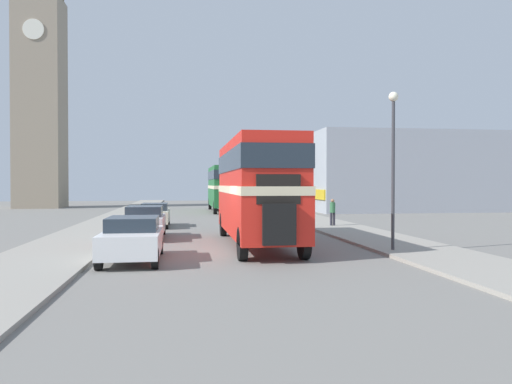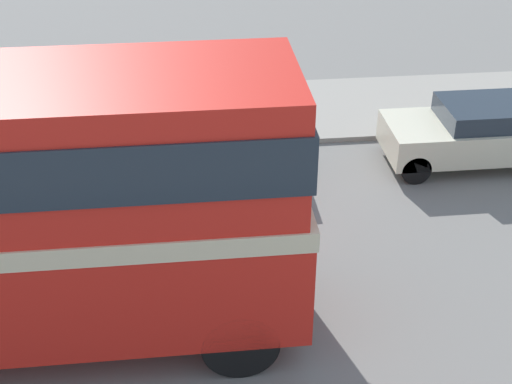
% 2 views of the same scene
% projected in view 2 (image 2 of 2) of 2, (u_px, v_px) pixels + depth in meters
% --- Properties ---
extents(car_parked_mid, '(1.82, 4.29, 1.52)m').
position_uv_depth(car_parked_mid, '(189.00, 142.00, 15.00)').
color(car_parked_mid, silver).
rests_on(car_parked_mid, ground_plane).
extents(car_parked_far, '(1.69, 4.18, 1.41)m').
position_uv_depth(car_parked_far, '(483.00, 132.00, 15.51)').
color(car_parked_far, beige).
rests_on(car_parked_far, ground_plane).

